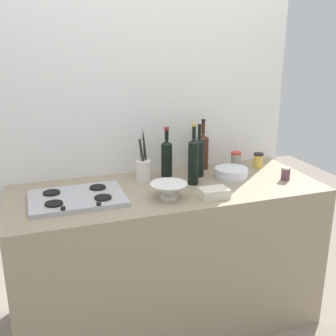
{
  "coord_description": "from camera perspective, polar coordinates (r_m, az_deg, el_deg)",
  "views": [
    {
      "loc": [
        -0.73,
        -2.12,
        1.74
      ],
      "look_at": [
        0.0,
        0.0,
        1.02
      ],
      "focal_mm": 44.13,
      "sensor_mm": 36.0,
      "label": 1
    }
  ],
  "objects": [
    {
      "name": "utensil_crock",
      "position": [
        2.51,
        -3.42,
        0.0
      ],
      "size": [
        0.09,
        0.09,
        0.32
      ],
      "color": "silver",
      "rests_on": "counter_block"
    },
    {
      "name": "plate_stack",
      "position": [
        2.59,
        8.7,
        -0.65
      ],
      "size": [
        0.21,
        0.21,
        0.06
      ],
      "color": "white",
      "rests_on": "counter_block"
    },
    {
      "name": "mixing_bowl",
      "position": [
        2.23,
        0.1,
        -3.07
      ],
      "size": [
        0.2,
        0.2,
        0.08
      ],
      "color": "white",
      "rests_on": "counter_block"
    },
    {
      "name": "butter_dish",
      "position": [
        2.26,
        6.35,
        -3.45
      ],
      "size": [
        0.15,
        0.11,
        0.05
      ],
      "primitive_type": "cube",
      "rotation": [
        0.0,
        0.0,
        -0.01
      ],
      "color": "silver",
      "rests_on": "counter_block"
    },
    {
      "name": "stovetop_hob",
      "position": [
        2.26,
        -12.45,
        -4.05
      ],
      "size": [
        0.5,
        0.36,
        0.04
      ],
      "color": "#B2B2B7",
      "rests_on": "counter_block"
    },
    {
      "name": "wine_bottle_mid_left",
      "position": [
        2.71,
        4.81,
        2.42
      ],
      "size": [
        0.08,
        0.08,
        0.33
      ],
      "color": "#472314",
      "rests_on": "counter_block"
    },
    {
      "name": "wine_bottle_mid_right",
      "position": [
        2.41,
        3.53,
        1.05
      ],
      "size": [
        0.06,
        0.06,
        0.36
      ],
      "color": "black",
      "rests_on": "counter_block"
    },
    {
      "name": "wine_bottle_rightmost",
      "position": [
        2.56,
        4.29,
        1.61
      ],
      "size": [
        0.06,
        0.06,
        0.33
      ],
      "color": "black",
      "rests_on": "counter_block"
    },
    {
      "name": "condiment_jar_front",
      "position": [
        2.61,
        15.94,
        -0.73
      ],
      "size": [
        0.06,
        0.06,
        0.08
      ],
      "color": "#66384C",
      "rests_on": "counter_block"
    },
    {
      "name": "condiment_jar_spare",
      "position": [
        2.8,
        12.35,
        1.04
      ],
      "size": [
        0.07,
        0.07,
        0.1
      ],
      "color": "gold",
      "rests_on": "counter_block"
    },
    {
      "name": "backsplash_panel",
      "position": [
        2.67,
        -2.68,
        4.82
      ],
      "size": [
        1.9,
        0.06,
        2.28
      ],
      "primitive_type": "cube",
      "color": "white",
      "rests_on": "ground"
    },
    {
      "name": "wine_bottle_leftmost",
      "position": [
        2.55,
        -0.19,
        1.5
      ],
      "size": [
        0.07,
        0.07,
        0.31
      ],
      "color": "black",
      "rests_on": "counter_block"
    },
    {
      "name": "counter_block",
      "position": [
        2.58,
        0.0,
        -12.13
      ],
      "size": [
        1.8,
        0.7,
        0.9
      ],
      "primitive_type": "cube",
      "color": "tan",
      "rests_on": "ground"
    },
    {
      "name": "condiment_jar_rear",
      "position": [
        2.77,
        9.35,
        1.1
      ],
      "size": [
        0.07,
        0.07,
        0.11
      ],
      "color": "#9E998C",
      "rests_on": "counter_block"
    },
    {
      "name": "ground_plane",
      "position": [
        2.83,
        0.0,
        -20.04
      ],
      "size": [
        6.0,
        6.0,
        0.0
      ],
      "primitive_type": "plane",
      "color": "gray",
      "rests_on": "ground"
    }
  ]
}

